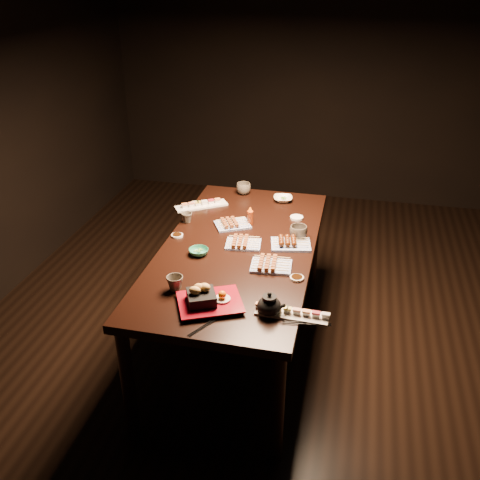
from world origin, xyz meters
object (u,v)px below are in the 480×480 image
object	(u,v)px
yakitori_plate_center	(243,241)
edamame_bowl_cream	(283,199)
sushi_platter_near	(292,312)
tempura_tray	(210,296)
teacup_far_left	(187,218)
teacup_mid_right	(298,232)
teacup_far_right	(244,189)
dining_table	(238,299)
edamame_bowl_green	(199,252)
yakitori_plate_left	(232,222)
yakitori_plate_right	(271,263)
teacup_near_left	(175,283)
sushi_platter_far	(201,204)
teapot	(269,304)
condiment_bottle	(250,215)

from	to	relation	value
yakitori_plate_center	edamame_bowl_cream	bearing A→B (deg)	72.24
sushi_platter_near	tempura_tray	xyz separation A→B (m)	(-0.41, -0.01, 0.04)
sushi_platter_near	edamame_bowl_cream	xyz separation A→B (m)	(-0.25, 1.35, -0.01)
yakitori_plate_center	teacup_far_left	xyz separation A→B (m)	(-0.43, 0.23, 0.01)
teacup_mid_right	teacup_far_right	distance (m)	0.78
yakitori_plate_center	tempura_tray	world-z (taller)	tempura_tray
dining_table	edamame_bowl_green	size ratio (longest dim) A/B	15.82
edamame_bowl_green	tempura_tray	xyz separation A→B (m)	(0.20, -0.48, 0.04)
dining_table	yakitori_plate_left	bearing A→B (deg)	97.03
yakitori_plate_right	teacup_mid_right	xyz separation A→B (m)	(0.10, 0.38, 0.01)
edamame_bowl_green	teacup_far_left	world-z (taller)	teacup_far_left
yakitori_plate_center	teacup_far_right	xyz separation A→B (m)	(-0.17, 0.78, 0.01)
yakitori_plate_left	sushi_platter_near	bearing A→B (deg)	-88.41
yakitori_plate_right	teacup_far_left	xyz separation A→B (m)	(-0.64, 0.45, 0.00)
yakitori_plate_center	teacup_near_left	distance (m)	0.61
sushi_platter_far	edamame_bowl_green	bearing A→B (deg)	71.51
teapot	teacup_far_left	bearing A→B (deg)	131.35
yakitori_plate_center	tempura_tray	size ratio (longest dim) A/B	0.67
sushi_platter_near	edamame_bowl_cream	distance (m)	1.38
teapot	teacup_mid_right	bearing A→B (deg)	90.12
teacup_far_right	condiment_bottle	size ratio (longest dim) A/B	0.85
condiment_bottle	teacup_near_left	bearing A→B (deg)	-104.50
yakitori_plate_center	tempura_tray	xyz separation A→B (m)	(-0.03, -0.65, 0.03)
edamame_bowl_cream	teacup_near_left	distance (m)	1.32
sushi_platter_far	teacup_near_left	size ratio (longest dim) A/B	4.14
sushi_platter_far	tempura_tray	distance (m)	1.20
edamame_bowl_green	condiment_bottle	world-z (taller)	condiment_bottle
dining_table	teacup_far_right	distance (m)	0.91
yakitori_plate_right	teacup_mid_right	bearing A→B (deg)	70.31
tempura_tray	teacup_far_right	distance (m)	1.43
teacup_mid_right	yakitori_plate_right	bearing A→B (deg)	-105.23
sushi_platter_far	yakitori_plate_center	world-z (taller)	yakitori_plate_center
yakitori_plate_center	yakitori_plate_left	distance (m)	0.27
teacup_mid_right	sushi_platter_far	bearing A→B (deg)	155.65
sushi_platter_far	yakitori_plate_right	distance (m)	0.94
teacup_far_left	condiment_bottle	size ratio (longest dim) A/B	0.58
edamame_bowl_cream	teacup_mid_right	distance (m)	0.58
yakitori_plate_left	sushi_platter_far	bearing A→B (deg)	110.70
yakitori_plate_center	yakitori_plate_right	xyz separation A→B (m)	(0.21, -0.22, 0.00)
tempura_tray	teacup_far_left	size ratio (longest dim) A/B	4.38
sushi_platter_far	yakitori_plate_center	size ratio (longest dim) A/B	1.74
yakitori_plate_center	yakitori_plate_left	bearing A→B (deg)	110.17
yakitori_plate_right	edamame_bowl_cream	bearing A→B (deg)	90.28
yakitori_plate_left	teacup_far_right	xyz separation A→B (m)	(-0.05, 0.53, 0.01)
sushi_platter_near	edamame_bowl_cream	bearing A→B (deg)	103.08
yakitori_plate_left	teacup_far_right	size ratio (longest dim) A/B	2.07
edamame_bowl_green	teacup_far_right	bearing A→B (deg)	86.41
sushi_platter_near	condiment_bottle	xyz separation A→B (m)	(-0.41, 0.94, 0.04)
sushi_platter_far	teapot	world-z (taller)	teapot
dining_table	yakitori_plate_left	xyz separation A→B (m)	(-0.10, 0.27, 0.40)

